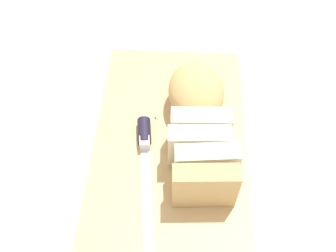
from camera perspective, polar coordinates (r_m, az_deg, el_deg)
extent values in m
plane|color=silver|center=(0.70, 0.00, -2.27)|extent=(3.00, 3.00, 0.00)
cube|color=tan|center=(0.69, 0.00, -1.86)|extent=(0.46, 0.30, 0.02)
ellipsoid|color=tan|center=(0.69, 4.06, 5.37)|extent=(0.14, 0.11, 0.09)
cube|color=beige|center=(0.64, 4.63, -0.36)|extent=(0.04, 0.10, 0.09)
cube|color=beige|center=(0.62, 4.32, -3.16)|extent=(0.04, 0.10, 0.09)
cube|color=beige|center=(0.60, 5.51, -6.09)|extent=(0.04, 0.10, 0.09)
cube|color=tan|center=(0.59, 5.30, -9.25)|extent=(0.04, 0.10, 0.09)
cube|color=silver|center=(0.62, -3.67, -11.15)|extent=(0.21, 0.03, 0.00)
cylinder|color=black|center=(0.68, -4.06, -0.80)|extent=(0.05, 0.03, 0.02)
cube|color=silver|center=(0.66, -3.99, -2.70)|extent=(0.02, 0.02, 0.02)
sphere|color=tan|center=(0.68, 2.55, -1.91)|extent=(0.01, 0.01, 0.01)
sphere|color=tan|center=(0.71, -2.27, 1.38)|extent=(0.00, 0.00, 0.00)
sphere|color=tan|center=(0.68, 2.67, -1.94)|extent=(0.01, 0.01, 0.01)
sphere|color=tan|center=(0.67, 3.26, -3.64)|extent=(0.00, 0.00, 0.00)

